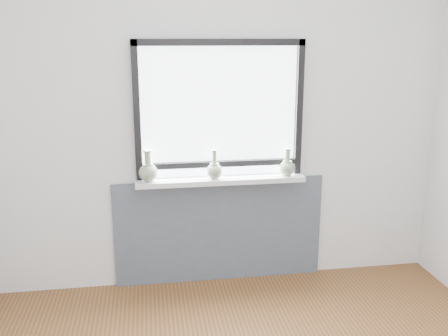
{
  "coord_description": "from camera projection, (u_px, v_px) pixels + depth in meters",
  "views": [
    {
      "loc": [
        -0.55,
        -1.99,
        1.97
      ],
      "look_at": [
        0.0,
        1.55,
        1.02
      ],
      "focal_mm": 40.0,
      "sensor_mm": 36.0,
      "label": 1
    }
  ],
  "objects": [
    {
      "name": "vase_c",
      "position": [
        287.0,
        167.0,
        3.93
      ],
      "size": [
        0.13,
        0.13,
        0.22
      ],
      "rotation": [
        0.0,
        0.0,
        0.12
      ],
      "color": "gray",
      "rests_on": "windowsill"
    },
    {
      "name": "apron_panel",
      "position": [
        220.0,
        231.0,
        4.08
      ],
      "size": [
        1.7,
        0.03,
        0.86
      ],
      "primitive_type": "cube",
      "color": "#505869",
      "rests_on": "ground"
    },
    {
      "name": "vase_a",
      "position": [
        148.0,
        171.0,
        3.77
      ],
      "size": [
        0.15,
        0.15,
        0.24
      ],
      "rotation": [
        0.0,
        0.0,
        -0.13
      ],
      "color": "gray",
      "rests_on": "windowsill"
    },
    {
      "name": "windowsill",
      "position": [
        221.0,
        180.0,
        3.89
      ],
      "size": [
        1.32,
        0.18,
        0.04
      ],
      "primitive_type": "cube",
      "color": "silver",
      "rests_on": "apron_panel"
    },
    {
      "name": "window",
      "position": [
        219.0,
        107.0,
        3.81
      ],
      "size": [
        1.3,
        0.06,
        1.05
      ],
      "color": "black",
      "rests_on": "windowsill"
    },
    {
      "name": "vase_b",
      "position": [
        214.0,
        170.0,
        3.84
      ],
      "size": [
        0.13,
        0.13,
        0.23
      ],
      "rotation": [
        0.0,
        0.0,
        0.35
      ],
      "color": "gray",
      "rests_on": "windowsill"
    },
    {
      "name": "back_wall",
      "position": [
        219.0,
        125.0,
        3.88
      ],
      "size": [
        3.6,
        0.02,
        2.6
      ],
      "primitive_type": "cube",
      "color": "silver",
      "rests_on": "ground"
    }
  ]
}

